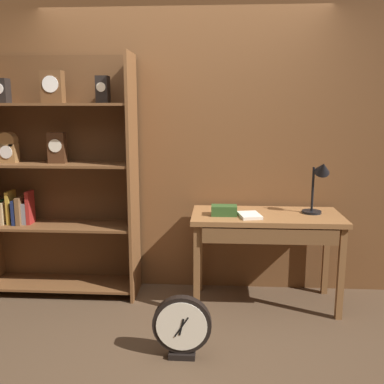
# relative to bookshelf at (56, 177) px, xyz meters

# --- Properties ---
(ground_plane) EXTENTS (10.00, 10.00, 0.00)m
(ground_plane) POSITION_rel_bookshelf_xyz_m (1.11, -1.03, -1.05)
(ground_plane) COLOR #4C3826
(back_wood_panel) EXTENTS (4.80, 0.05, 2.60)m
(back_wood_panel) POSITION_rel_bookshelf_xyz_m (1.11, 0.21, 0.25)
(back_wood_panel) COLOR brown
(back_wood_panel) RESTS_ON ground
(bookshelf) EXTENTS (1.34, 0.40, 2.10)m
(bookshelf) POSITION_rel_bookshelf_xyz_m (0.00, 0.00, 0.00)
(bookshelf) COLOR brown
(bookshelf) RESTS_ON ground
(workbench) EXTENTS (1.23, 0.59, 0.79)m
(workbench) POSITION_rel_bookshelf_xyz_m (1.83, -0.19, -0.36)
(workbench) COLOR brown
(workbench) RESTS_ON ground
(desk_lamp) EXTENTS (0.20, 0.21, 0.46)m
(desk_lamp) POSITION_rel_bookshelf_xyz_m (2.24, -0.14, 0.02)
(desk_lamp) COLOR black
(desk_lamp) RESTS_ON workbench
(toolbox_small) EXTENTS (0.21, 0.12, 0.08)m
(toolbox_small) POSITION_rel_bookshelf_xyz_m (1.47, -0.23, -0.22)
(toolbox_small) COLOR #2D5123
(toolbox_small) RESTS_ON workbench
(open_repair_manual) EXTENTS (0.20, 0.25, 0.02)m
(open_repair_manual) POSITION_rel_bookshelf_xyz_m (1.68, -0.27, -0.25)
(open_repair_manual) COLOR silver
(open_repair_manual) RESTS_ON workbench
(round_clock_large) EXTENTS (0.40, 0.11, 0.44)m
(round_clock_large) POSITION_rel_bookshelf_xyz_m (1.19, -1.02, -0.83)
(round_clock_large) COLOR black
(round_clock_large) RESTS_ON ground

